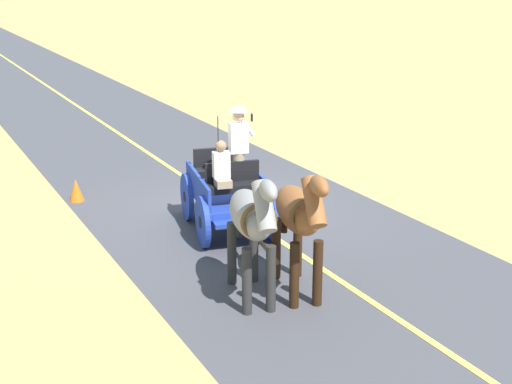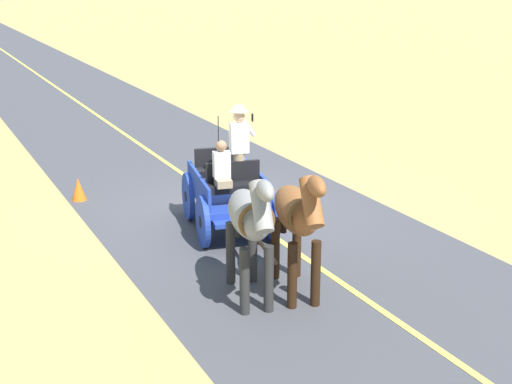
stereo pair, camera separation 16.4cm
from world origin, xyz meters
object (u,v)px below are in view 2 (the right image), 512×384
horse_near_side (297,215)px  horse_drawn_carriage (229,190)px  horse_off_side (250,219)px  traffic_cone (79,189)px

horse_near_side → horse_drawn_carriage: bearing=-94.9°
horse_near_side → horse_off_side: (0.73, -0.15, 0.00)m
traffic_cone → horse_off_side: bearing=101.1°
traffic_cone → horse_near_side: bearing=107.1°
horse_drawn_carriage → horse_near_side: size_ratio=2.04×
horse_drawn_carriage → horse_near_side: 3.09m
horse_drawn_carriage → traffic_cone: 3.89m
horse_drawn_carriage → traffic_cone: size_ratio=9.01×
horse_near_side → traffic_cone: size_ratio=4.42×
horse_off_side → traffic_cone: horse_off_side is taller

